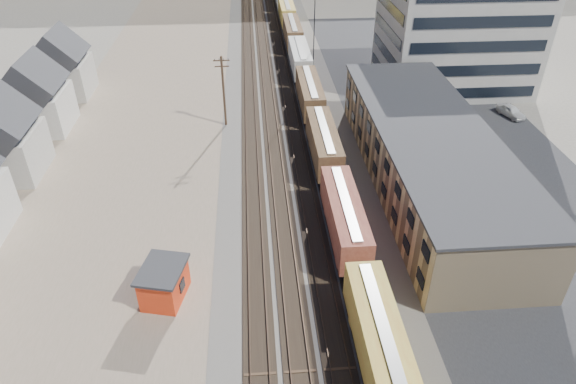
{
  "coord_description": "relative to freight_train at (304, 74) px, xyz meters",
  "views": [
    {
      "loc": [
        -4.76,
        -24.18,
        32.65
      ],
      "look_at": [
        -1.39,
        19.83,
        3.0
      ],
      "focal_mm": 32.0,
      "sensor_mm": 36.0,
      "label": 1
    }
  ],
  "objects": [
    {
      "name": "parked_car_far",
      "position": [
        29.09,
        -11.72,
        -1.99
      ],
      "size": [
        3.26,
        5.06,
        1.6
      ],
      "primitive_type": "imported",
      "rotation": [
        0.0,
        0.0,
        0.31
      ],
      "color": "silver",
      "rests_on": "ground"
    },
    {
      "name": "maintenance_shed",
      "position": [
        -16.71,
        -44.75,
        -1.07
      ],
      "size": [
        4.51,
        5.29,
        3.37
      ],
      "color": "red",
      "rests_on": "ground"
    },
    {
      "name": "rail_tracks",
      "position": [
        -4.35,
        -3.38,
        -2.68
      ],
      "size": [
        11.4,
        200.0,
        0.24
      ],
      "color": "black",
      "rests_on": "ground"
    },
    {
      "name": "radio_mast",
      "position": [
        2.2,
        6.62,
        6.33
      ],
      "size": [
        1.2,
        0.16,
        18.0
      ],
      "color": "black",
      "rests_on": "ground"
    },
    {
      "name": "freight_train",
      "position": [
        0.0,
        0.0,
        0.0
      ],
      "size": [
        3.0,
        119.74,
        4.46
      ],
      "color": "black",
      "rests_on": "ground"
    },
    {
      "name": "utility_pole_north",
      "position": [
        -12.3,
        -11.38,
        2.5
      ],
      "size": [
        2.2,
        0.32,
        10.0
      ],
      "color": "#382619",
      "rests_on": "ground"
    },
    {
      "name": "office_tower",
      "position": [
        24.15,
        1.57,
        6.47
      ],
      "size": [
        22.6,
        18.6,
        18.45
      ],
      "color": "#9E998E",
      "rests_on": "ground"
    },
    {
      "name": "warehouse",
      "position": [
        11.18,
        -28.38,
        0.86
      ],
      "size": [
        12.4,
        40.4,
        7.25
      ],
      "color": "tan",
      "rests_on": "ground"
    },
    {
      "name": "ground",
      "position": [
        -3.8,
        -53.38,
        -2.79
      ],
      "size": [
        300.0,
        300.0,
        0.0
      ],
      "primitive_type": "plane",
      "color": "#6B6356",
      "rests_on": "ground"
    },
    {
      "name": "asphalt_lot",
      "position": [
        18.2,
        -18.38,
        -2.77
      ],
      "size": [
        26.0,
        120.0,
        0.04
      ],
      "primitive_type": "cube",
      "color": "#232326",
      "rests_on": "ground"
    },
    {
      "name": "ballast_bed",
      "position": [
        -3.8,
        -3.38,
        -2.76
      ],
      "size": [
        18.0,
        200.0,
        0.06
      ],
      "primitive_type": "cube",
      "color": "#4C4742",
      "rests_on": "ground"
    },
    {
      "name": "dirt_yard",
      "position": [
        -23.8,
        -13.38,
        -2.78
      ],
      "size": [
        24.0,
        180.0,
        0.03
      ],
      "primitive_type": "cube",
      "color": "#746650",
      "rests_on": "ground"
    },
    {
      "name": "parked_car_blue",
      "position": [
        19.9,
        -1.48,
        -2.0
      ],
      "size": [
        6.22,
        5.38,
        1.59
      ],
      "primitive_type": "imported",
      "rotation": [
        0.0,
        0.0,
        0.98
      ],
      "color": "navy",
      "rests_on": "ground"
    }
  ]
}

